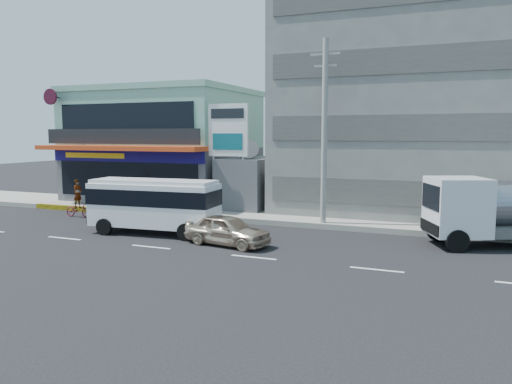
{
  "coord_description": "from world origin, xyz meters",
  "views": [
    {
      "loc": [
        12.69,
        -18.58,
        5.06
      ],
      "look_at": [
        3.41,
        4.15,
        2.2
      ],
      "focal_mm": 35.0,
      "sensor_mm": 36.0,
      "label": 1
    }
  ],
  "objects_px": {
    "sedan": "(227,230)",
    "concrete_building": "(416,103)",
    "tanker_truck": "(511,210)",
    "minibus": "(154,202)",
    "motorcycle_rider": "(78,205)",
    "satellite_dish": "(247,157)",
    "billboard": "(228,136)",
    "shop_building": "(166,148)",
    "utility_pole_near": "(324,132)"
  },
  "relations": [
    {
      "from": "sedan",
      "to": "concrete_building",
      "type": "bearing_deg",
      "value": -17.49
    },
    {
      "from": "sedan",
      "to": "tanker_truck",
      "type": "distance_m",
      "value": 12.82
    },
    {
      "from": "minibus",
      "to": "motorcycle_rider",
      "type": "bearing_deg",
      "value": 160.06
    },
    {
      "from": "concrete_building",
      "to": "satellite_dish",
      "type": "relative_size",
      "value": 10.67
    },
    {
      "from": "satellite_dish",
      "to": "billboard",
      "type": "bearing_deg",
      "value": -105.52
    },
    {
      "from": "shop_building",
      "to": "sedan",
      "type": "relative_size",
      "value": 3.01
    },
    {
      "from": "billboard",
      "to": "minibus",
      "type": "distance_m",
      "value": 7.44
    },
    {
      "from": "minibus",
      "to": "sedan",
      "type": "bearing_deg",
      "value": -11.47
    },
    {
      "from": "motorcycle_rider",
      "to": "concrete_building",
      "type": "bearing_deg",
      "value": 27.49
    },
    {
      "from": "utility_pole_near",
      "to": "motorcycle_rider",
      "type": "height_order",
      "value": "utility_pole_near"
    },
    {
      "from": "satellite_dish",
      "to": "minibus",
      "type": "distance_m",
      "value": 8.75
    },
    {
      "from": "utility_pole_near",
      "to": "sedan",
      "type": "distance_m",
      "value": 7.84
    },
    {
      "from": "shop_building",
      "to": "billboard",
      "type": "relative_size",
      "value": 1.8
    },
    {
      "from": "concrete_building",
      "to": "utility_pole_near",
      "type": "relative_size",
      "value": 1.6
    },
    {
      "from": "satellite_dish",
      "to": "utility_pole_near",
      "type": "relative_size",
      "value": 0.15
    },
    {
      "from": "shop_building",
      "to": "sedan",
      "type": "bearing_deg",
      "value": -48.11
    },
    {
      "from": "motorcycle_rider",
      "to": "minibus",
      "type": "bearing_deg",
      "value": -19.94
    },
    {
      "from": "concrete_building",
      "to": "motorcycle_rider",
      "type": "distance_m",
      "value": 22.07
    },
    {
      "from": "concrete_building",
      "to": "minibus",
      "type": "height_order",
      "value": "concrete_building"
    },
    {
      "from": "concrete_building",
      "to": "sedan",
      "type": "distance_m",
      "value": 16.31
    },
    {
      "from": "concrete_building",
      "to": "billboard",
      "type": "distance_m",
      "value": 12.17
    },
    {
      "from": "concrete_building",
      "to": "minibus",
      "type": "bearing_deg",
      "value": -132.96
    },
    {
      "from": "shop_building",
      "to": "billboard",
      "type": "distance_m",
      "value": 8.92
    },
    {
      "from": "billboard",
      "to": "utility_pole_near",
      "type": "height_order",
      "value": "utility_pole_near"
    },
    {
      "from": "billboard",
      "to": "tanker_truck",
      "type": "height_order",
      "value": "billboard"
    },
    {
      "from": "motorcycle_rider",
      "to": "sedan",
      "type": "bearing_deg",
      "value": -16.76
    },
    {
      "from": "utility_pole_near",
      "to": "sedan",
      "type": "relative_size",
      "value": 2.42
    },
    {
      "from": "minibus",
      "to": "shop_building",
      "type": "bearing_deg",
      "value": 119.64
    },
    {
      "from": "satellite_dish",
      "to": "motorcycle_rider",
      "type": "distance_m",
      "value": 10.88
    },
    {
      "from": "sedan",
      "to": "satellite_dish",
      "type": "bearing_deg",
      "value": 28.07
    },
    {
      "from": "utility_pole_near",
      "to": "tanker_truck",
      "type": "height_order",
      "value": "utility_pole_near"
    },
    {
      "from": "billboard",
      "to": "tanker_truck",
      "type": "bearing_deg",
      "value": -10.83
    },
    {
      "from": "concrete_building",
      "to": "sedan",
      "type": "height_order",
      "value": "concrete_building"
    },
    {
      "from": "billboard",
      "to": "motorcycle_rider",
      "type": "xyz_separation_m",
      "value": [
        -8.28,
        -3.97,
        -4.16
      ]
    },
    {
      "from": "billboard",
      "to": "minibus",
      "type": "height_order",
      "value": "billboard"
    },
    {
      "from": "shop_building",
      "to": "concrete_building",
      "type": "relative_size",
      "value": 0.77
    },
    {
      "from": "utility_pole_near",
      "to": "minibus",
      "type": "height_order",
      "value": "utility_pole_near"
    },
    {
      "from": "minibus",
      "to": "sedan",
      "type": "relative_size",
      "value": 1.64
    },
    {
      "from": "motorcycle_rider",
      "to": "tanker_truck",
      "type": "bearing_deg",
      "value": 2.46
    },
    {
      "from": "shop_building",
      "to": "satellite_dish",
      "type": "bearing_deg",
      "value": -20.21
    },
    {
      "from": "satellite_dish",
      "to": "billboard",
      "type": "height_order",
      "value": "billboard"
    },
    {
      "from": "billboard",
      "to": "tanker_truck",
      "type": "xyz_separation_m",
      "value": [
        15.44,
        -2.95,
        -3.25
      ]
    },
    {
      "from": "minibus",
      "to": "motorcycle_rider",
      "type": "height_order",
      "value": "minibus"
    },
    {
      "from": "utility_pole_near",
      "to": "tanker_truck",
      "type": "relative_size",
      "value": 1.22
    },
    {
      "from": "shop_building",
      "to": "concrete_building",
      "type": "bearing_deg",
      "value": 3.35
    },
    {
      "from": "shop_building",
      "to": "concrete_building",
      "type": "xyz_separation_m",
      "value": [
        18.0,
        1.05,
        3.0
      ]
    },
    {
      "from": "sedan",
      "to": "minibus",
      "type": "bearing_deg",
      "value": 88.76
    },
    {
      "from": "concrete_building",
      "to": "billboard",
      "type": "xyz_separation_m",
      "value": [
        -10.5,
        -5.8,
        -2.07
      ]
    },
    {
      "from": "shop_building",
      "to": "satellite_dish",
      "type": "height_order",
      "value": "shop_building"
    },
    {
      "from": "concrete_building",
      "to": "tanker_truck",
      "type": "relative_size",
      "value": 1.95
    }
  ]
}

